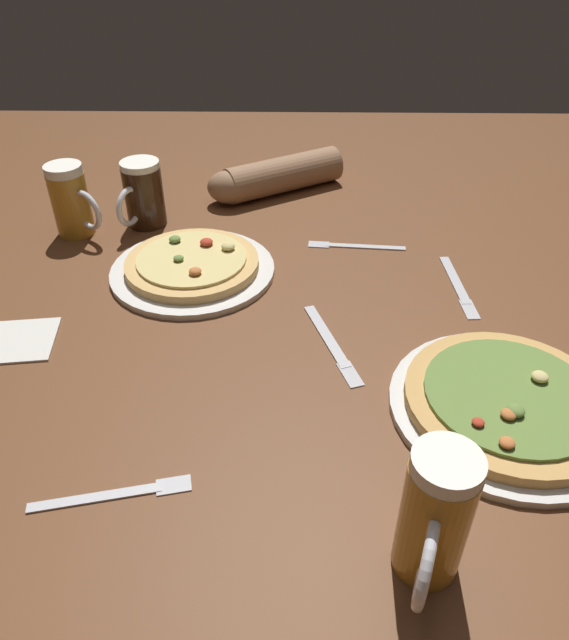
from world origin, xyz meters
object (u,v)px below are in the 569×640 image
object	(u,v)px
beer_mug_pale	(72,201)
fork_left	(354,245)
knife_spare	(458,286)
beer_mug_amber	(434,519)
pizza_plate_far	(193,266)
napkin_folded	(19,340)
beer_mug_dark	(143,195)
knife_right	(332,343)
fork_spare	(115,494)
pizza_plate_near	(509,403)
diner_arm	(272,177)

from	to	relation	value
beer_mug_pale	fork_left	size ratio (longest dim) A/B	0.75
knife_spare	beer_mug_amber	bearing A→B (deg)	-106.05
beer_mug_amber	beer_mug_pale	distance (m)	0.99
pizza_plate_far	napkin_folded	size ratio (longest dim) A/B	2.76
beer_mug_amber	beer_mug_dark	bearing A→B (deg)	120.30
pizza_plate_far	beer_mug_dark	size ratio (longest dim) A/B	2.21
pizza_plate_far	beer_mug_amber	distance (m)	0.71
knife_right	fork_spare	xyz separation A→B (m)	(-0.28, -0.30, 0.00)
fork_left	fork_spare	bearing A→B (deg)	-118.62
pizza_plate_near	beer_mug_amber	bearing A→B (deg)	-123.61
beer_mug_pale	knife_spare	world-z (taller)	beer_mug_pale
knife_spare	fork_spare	bearing A→B (deg)	-137.78
napkin_folded	beer_mug_pale	bearing A→B (deg)	92.25
knife_right	diner_arm	distance (m)	0.61
beer_mug_amber	knife_right	world-z (taller)	beer_mug_amber
beer_mug_dark	beer_mug_amber	distance (m)	0.95
beer_mug_pale	fork_spare	size ratio (longest dim) A/B	0.77
beer_mug_dark	fork_left	distance (m)	0.47
pizza_plate_far	napkin_folded	xyz separation A→B (m)	(-0.26, -0.22, -0.01)
beer_mug_dark	diner_arm	world-z (taller)	beer_mug_dark
pizza_plate_near	napkin_folded	bearing A→B (deg)	169.09
fork_spare	fork_left	bearing A→B (deg)	61.38
fork_spare	knife_spare	world-z (taller)	same
fork_left	pizza_plate_far	bearing A→B (deg)	-161.34
napkin_folded	pizza_plate_near	bearing A→B (deg)	-10.91
diner_arm	knife_right	bearing A→B (deg)	-78.61
napkin_folded	fork_left	xyz separation A→B (m)	(0.58, 0.33, -0.00)
pizza_plate_far	fork_left	bearing A→B (deg)	18.66
knife_right	knife_spare	xyz separation A→B (m)	(0.25, 0.18, -0.00)
pizza_plate_near	beer_mug_amber	xyz separation A→B (m)	(-0.16, -0.24, 0.07)
pizza_plate_near	beer_mug_amber	distance (m)	0.30
pizza_plate_near	fork_spare	size ratio (longest dim) A/B	1.69
pizza_plate_far	knife_spare	distance (m)	0.51
napkin_folded	fork_left	distance (m)	0.67
knife_right	pizza_plate_near	bearing A→B (deg)	-31.11
beer_mug_amber	beer_mug_pale	size ratio (longest dim) A/B	1.13
napkin_folded	beer_mug_dark	bearing A→B (deg)	73.49
pizza_plate_far	knife_right	xyz separation A→B (m)	(0.26, -0.22, -0.01)
beer_mug_dark	knife_spare	size ratio (longest dim) A/B	0.68
fork_left	diner_arm	distance (m)	0.32
pizza_plate_near	beer_mug_amber	size ratio (longest dim) A/B	1.95
beer_mug_amber	diner_arm	distance (m)	1.01
pizza_plate_far	knife_right	size ratio (longest dim) A/B	1.48
napkin_folded	knife_right	size ratio (longest dim) A/B	0.54
pizza_plate_near	diner_arm	distance (m)	0.83
pizza_plate_near	fork_spare	distance (m)	0.55
pizza_plate_near	beer_mug_pale	world-z (taller)	beer_mug_pale
beer_mug_pale	fork_spare	distance (m)	0.73
napkin_folded	knife_right	distance (m)	0.52
pizza_plate_near	beer_mug_pale	size ratio (longest dim) A/B	2.20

